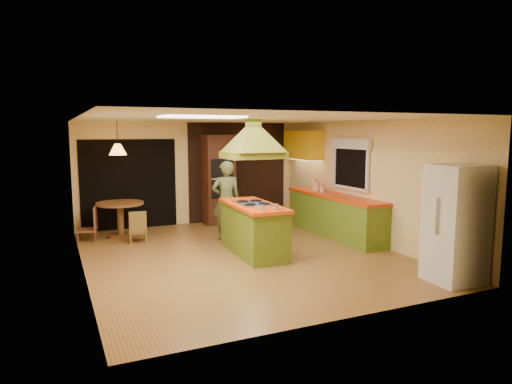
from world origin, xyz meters
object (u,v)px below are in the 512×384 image
refrigerator (456,224)px  canister_large (316,186)px  man (226,200)px  wall_oven (218,180)px  dining_table (120,213)px  kitchen_island (253,229)px

refrigerator → canister_large: refrigerator is taller
refrigerator → man: bearing=121.2°
wall_oven → dining_table: size_ratio=2.18×
refrigerator → kitchen_island: bearing=130.7°
dining_table → canister_large: 4.41m
kitchen_island → canister_large: (2.17, 1.33, 0.55)m
man → wall_oven: 1.75m
kitchen_island → canister_large: 2.60m
kitchen_island → wall_oven: size_ratio=0.88×
kitchen_island → man: 1.35m
man → refrigerator: (2.18, -4.03, 0.06)m
kitchen_island → wall_oven: 3.06m
man → refrigerator: bearing=130.9°
man → kitchen_island: bearing=104.6°
wall_oven → canister_large: size_ratio=9.79×
refrigerator → wall_oven: size_ratio=0.81×
wall_oven → canister_large: 2.44m
man → canister_large: size_ratio=7.44×
man → dining_table: size_ratio=1.65×
wall_oven → canister_large: wall_oven is taller
dining_table → refrigerator: bearing=-51.1°
kitchen_island → dining_table: bearing=132.4°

